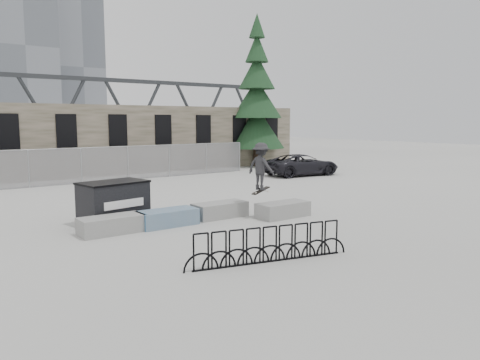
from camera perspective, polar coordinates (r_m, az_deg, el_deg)
name	(u,v)px	position (r m, az deg, el deg)	size (l,w,h in m)	color
ground	(198,222)	(16.38, -5.08, -5.17)	(120.00, 120.00, 0.00)	#BCBBB6
stone_wall	(61,141)	(31.06, -20.99, 4.47)	(36.00, 2.58, 4.50)	brown
chainlink_fence	(81,165)	(27.57, -18.78, 1.72)	(22.06, 0.06, 2.02)	gray
planter_far_left	(112,224)	(15.25, -15.37, -5.20)	(2.00, 0.90, 0.54)	gray
planter_center_left	(167,217)	(15.93, -8.85, -4.49)	(2.00, 0.90, 0.54)	#2E5E8B
planter_center_right	(220,209)	(17.13, -2.47, -3.59)	(2.00, 0.90, 0.54)	gray
planter_offset	(283,209)	(17.23, 5.26, -3.55)	(2.00, 0.90, 0.54)	gray
dumpster	(114,202)	(16.64, -15.16, -2.62)	(2.41, 1.71, 1.45)	black
bike_rack	(270,245)	(11.78, 3.65, -7.91)	(4.38, 1.11, 0.90)	black
spruce_tree	(257,103)	(36.31, 2.04, 9.31)	(4.33, 4.33, 11.50)	#38281E
truss_bridge	(54,116)	(71.07, -21.71, 7.27)	(70.00, 3.00, 9.80)	#2D3033
suv	(302,165)	(30.38, 7.57, 1.86)	(2.27, 4.93, 1.37)	black
skateboarder	(261,166)	(16.80, 2.58, 1.66)	(0.88, 1.22, 1.85)	#29292B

